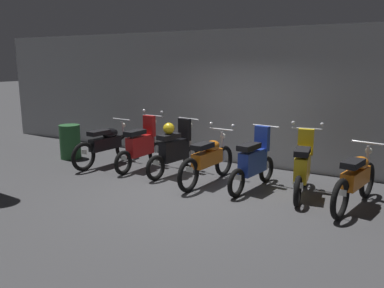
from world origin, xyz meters
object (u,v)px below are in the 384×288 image
object	(u,v)px
motorbike_slot_4	(254,162)
motorbike_slot_2	(175,149)
motorbike_slot_0	(106,144)
motorbike_slot_6	(356,179)
trash_bin	(70,142)
motorbike_slot_3	(208,159)
motorbike_slot_1	(141,146)
motorbike_slot_5	(303,167)

from	to	relation	value
motorbike_slot_4	motorbike_slot_2	bearing A→B (deg)	177.15
motorbike_slot_0	motorbike_slot_4	world-z (taller)	motorbike_slot_4
motorbike_slot_6	trash_bin	distance (m)	6.69
trash_bin	motorbike_slot_2	bearing A→B (deg)	1.97
motorbike_slot_0	motorbike_slot_4	bearing A→B (deg)	0.60
motorbike_slot_0	motorbike_slot_3	bearing A→B (deg)	-1.53
motorbike_slot_2	trash_bin	world-z (taller)	motorbike_slot_2
motorbike_slot_1	motorbike_slot_3	world-z (taller)	motorbike_slot_1
motorbike_slot_5	motorbike_slot_6	xyz separation A→B (m)	(0.92, -0.17, -0.04)
motorbike_slot_0	motorbike_slot_6	world-z (taller)	same
motorbike_slot_5	motorbike_slot_3	bearing A→B (deg)	-173.71
motorbike_slot_5	motorbike_slot_6	size ratio (longest dim) A/B	0.87
motorbike_slot_0	motorbike_slot_5	world-z (taller)	motorbike_slot_5
motorbike_slot_6	motorbike_slot_3	bearing A→B (deg)	-179.42
motorbike_slot_2	motorbike_slot_3	bearing A→B (deg)	-12.52
motorbike_slot_0	motorbike_slot_6	xyz separation A→B (m)	(5.47, -0.05, 0.00)
trash_bin	motorbike_slot_5	bearing A→B (deg)	1.02
motorbike_slot_0	motorbike_slot_1	world-z (taller)	motorbike_slot_1
motorbike_slot_1	motorbike_slot_5	size ratio (longest dim) A/B	1.00
motorbike_slot_3	motorbike_slot_5	xyz separation A→B (m)	(1.82, 0.20, 0.04)
motorbike_slot_0	motorbike_slot_1	size ratio (longest dim) A/B	1.16
motorbike_slot_1	motorbike_slot_6	world-z (taller)	motorbike_slot_1
trash_bin	motorbike_slot_6	bearing A→B (deg)	-0.60
motorbike_slot_1	trash_bin	xyz separation A→B (m)	(-2.13, -0.13, -0.10)
motorbike_slot_1	trash_bin	world-z (taller)	motorbike_slot_1
trash_bin	motorbike_slot_1	bearing A→B (deg)	3.41
motorbike_slot_6	motorbike_slot_5	bearing A→B (deg)	169.43
motorbike_slot_0	motorbike_slot_2	world-z (taller)	motorbike_slot_2
motorbike_slot_5	motorbike_slot_2	bearing A→B (deg)	179.95
motorbike_slot_1	motorbike_slot_4	bearing A→B (deg)	-2.36
motorbike_slot_3	motorbike_slot_6	world-z (taller)	motorbike_slot_3
motorbike_slot_1	motorbike_slot_3	xyz separation A→B (m)	(1.82, -0.22, -0.04)
motorbike_slot_1	trash_bin	size ratio (longest dim) A/B	1.99
motorbike_slot_4	motorbike_slot_5	size ratio (longest dim) A/B	1.00
motorbike_slot_0	trash_bin	distance (m)	1.22
motorbike_slot_4	motorbike_slot_5	bearing A→B (deg)	5.62
motorbike_slot_1	motorbike_slot_3	distance (m)	1.84
motorbike_slot_1	motorbike_slot_6	bearing A→B (deg)	-2.46
motorbike_slot_1	motorbike_slot_4	world-z (taller)	motorbike_slot_1
motorbike_slot_5	motorbike_slot_6	distance (m)	0.94
motorbike_slot_2	trash_bin	xyz separation A→B (m)	(-3.04, -0.10, -0.14)
motorbike_slot_4	motorbike_slot_0	bearing A→B (deg)	-179.40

